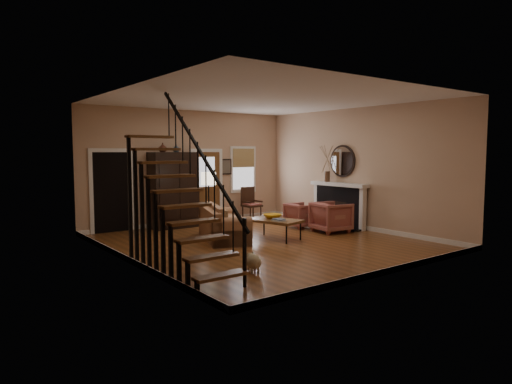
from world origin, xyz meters
TOP-DOWN VIEW (x-y plane):
  - room at (-0.41, 1.76)m, footprint 7.00×7.33m
  - staircase at (-2.78, -1.30)m, footprint 0.94×2.80m
  - fireplace at (3.13, 0.50)m, footprint 0.33×1.95m
  - armoire at (-0.70, 3.15)m, footprint 1.30×0.60m
  - vase_a at (-1.05, 3.05)m, footprint 0.24×0.24m
  - vase_b at (-0.65, 3.05)m, footprint 0.20×0.20m
  - sofa at (-0.54, 0.84)m, footprint 1.57×2.23m
  - coffee_table at (0.48, 0.15)m, footprint 1.04×1.42m
  - bowl at (0.53, 0.30)m, footprint 0.43×0.43m
  - books at (0.36, -0.15)m, footprint 0.23×0.32m
  - armchair_left at (2.28, 0.01)m, footprint 0.99×0.97m
  - armchair_right at (2.16, 1.03)m, footprint 0.80×0.78m
  - floor_lamp at (-0.61, 1.42)m, footprint 0.48×0.48m
  - side_chair at (1.85, 2.95)m, footprint 0.54×0.54m
  - dog at (-1.72, -1.96)m, footprint 0.40×0.51m

SIDE VIEW (x-z plane):
  - dog at x=-1.72m, z-range 0.00..0.32m
  - coffee_table at x=0.48m, z-range 0.00..0.49m
  - armchair_right at x=2.16m, z-range 0.00..0.69m
  - sofa at x=-0.54m, z-range 0.00..0.76m
  - armchair_left at x=2.28m, z-range 0.00..0.80m
  - side_chair at x=1.85m, z-range 0.00..1.02m
  - books at x=0.36m, z-range 0.49..0.55m
  - bowl at x=0.53m, z-range 0.49..0.59m
  - fireplace at x=3.13m, z-range -0.41..1.89m
  - floor_lamp at x=-0.61m, z-range 0.00..1.60m
  - armoire at x=-0.70m, z-range 0.00..2.10m
  - room at x=-0.41m, z-range -0.14..3.16m
  - staircase at x=-2.78m, z-range 0.00..3.20m
  - vase_b at x=-0.65m, z-range 2.10..2.31m
  - vase_a at x=-1.05m, z-range 2.10..2.35m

